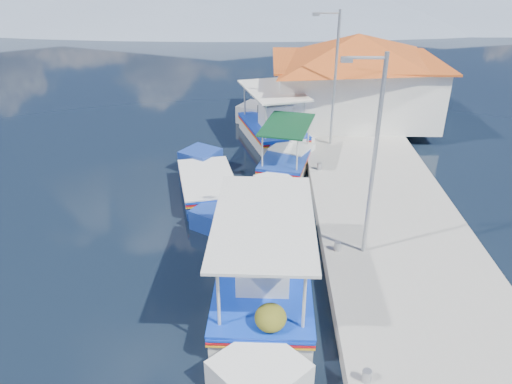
{
  "coord_description": "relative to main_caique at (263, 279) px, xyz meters",
  "views": [
    {
      "loc": [
        1.6,
        -10.45,
        8.89
      ],
      "look_at": [
        1.24,
        4.32,
        1.3
      ],
      "focal_mm": 33.82,
      "sensor_mm": 36.0,
      "label": 1
    }
  ],
  "objects": [
    {
      "name": "ground",
      "position": [
        -1.54,
        -0.41,
        -0.56
      ],
      "size": [
        160.0,
        160.0,
        0.0
      ],
      "primitive_type": "plane",
      "color": "black",
      "rests_on": "ground"
    },
    {
      "name": "lamp_post_far",
      "position": [
        2.97,
        10.59,
        3.29
      ],
      "size": [
        1.21,
        0.14,
        6.0
      ],
      "color": "#A5A8AD",
      "rests_on": "quay"
    },
    {
      "name": "quay",
      "position": [
        4.36,
        5.59,
        -0.31
      ],
      "size": [
        5.0,
        44.0,
        0.5
      ],
      "primitive_type": "cube",
      "color": "#98968E",
      "rests_on": "ground"
    },
    {
      "name": "main_caique",
      "position": [
        0.0,
        0.0,
        0.0
      ],
      "size": [
        2.68,
        8.84,
        2.91
      ],
      "rotation": [
        0.0,
        0.0,
        0.02
      ],
      "color": "white",
      "rests_on": "ground"
    },
    {
      "name": "caique_blue_hull",
      "position": [
        -2.24,
        6.19,
        -0.23
      ],
      "size": [
        3.07,
        6.69,
        1.22
      ],
      "rotation": [
        0.0,
        0.0,
        -0.24
      ],
      "color": "navy",
      "rests_on": "ground"
    },
    {
      "name": "mountain_ridge",
      "position": [
        5.0,
        55.59,
        1.48
      ],
      "size": [
        171.4,
        96.0,
        5.5
      ],
      "color": "slate",
      "rests_on": "ground"
    },
    {
      "name": "harbor_building",
      "position": [
        4.66,
        14.59,
        2.22
      ],
      "size": [
        10.49,
        10.49,
        4.4
      ],
      "color": "silver",
      "rests_on": "quay"
    },
    {
      "name": "lamp_post_near",
      "position": [
        2.97,
        1.59,
        3.29
      ],
      "size": [
        1.21,
        0.14,
        6.0
      ],
      "color": "#A5A8AD",
      "rests_on": "quay"
    },
    {
      "name": "caique_far",
      "position": [
        0.34,
        12.39,
        -0.03
      ],
      "size": [
        4.01,
        7.88,
        2.89
      ],
      "rotation": [
        0.0,
        0.0,
        -0.3
      ],
      "color": "white",
      "rests_on": "ground"
    },
    {
      "name": "bollards",
      "position": [
        2.26,
        4.84,
        0.09
      ],
      "size": [
        0.2,
        17.2,
        0.3
      ],
      "color": "#A5A8AD",
      "rests_on": "quay"
    },
    {
      "name": "caique_green_canopy",
      "position": [
        0.89,
        8.75,
        -0.21
      ],
      "size": [
        2.81,
        6.11,
        2.35
      ],
      "rotation": [
        0.0,
        0.0,
        0.23
      ],
      "color": "white",
      "rests_on": "ground"
    }
  ]
}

